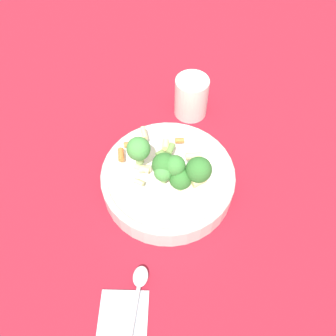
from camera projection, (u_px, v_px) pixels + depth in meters
The scene contains 6 objects.
ground_plane at pixel (168, 186), 0.67m from camera, with size 3.00×3.00×0.00m, color maroon.
bowl at pixel (168, 178), 0.65m from camera, with size 0.26×0.26×0.05m.
pasta_salad at pixel (171, 166), 0.58m from camera, with size 0.17×0.16×0.08m.
cup at pixel (191, 96), 0.75m from camera, with size 0.08×0.08×0.10m.
napkin at pixel (122, 330), 0.51m from camera, with size 0.14×0.11×0.01m.
spoon at pixel (137, 299), 0.53m from camera, with size 0.17×0.08×0.01m.
Camera 1 is at (0.34, -0.09, 0.57)m, focal length 35.00 mm.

